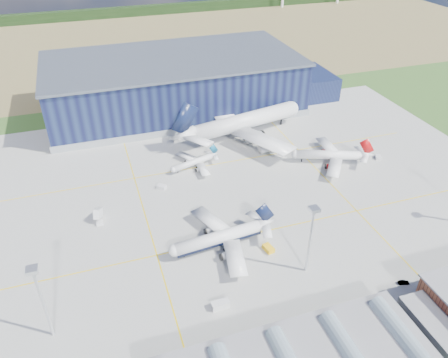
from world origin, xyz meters
TOP-DOWN VIEW (x-y plane):
  - ground at (0.00, 0.00)m, footprint 600.00×600.00m
  - apron at (0.00, 10.00)m, footprint 220.00×160.00m
  - farmland at (0.00, 220.00)m, footprint 600.00×220.00m
  - treeline at (0.00, 300.00)m, footprint 600.00×8.00m
  - hangar at (2.81, 94.80)m, footprint 145.00×62.00m
  - light_mast_west at (-60.00, -30.00)m, footprint 2.60×2.60m
  - light_mast_center at (10.00, -30.00)m, footprint 2.60×2.60m
  - airliner_navy at (-10.99, -12.31)m, footprint 39.28×38.57m
  - airliner_red at (46.70, 22.00)m, footprint 42.87×42.45m
  - airliner_widebody at (22.85, 55.00)m, footprint 78.72×77.62m
  - airliner_regional at (-6.35, 35.36)m, footprint 28.30×27.97m
  - gse_tug_a at (3.03, -18.71)m, footprint 3.07×4.20m
  - gse_van_a at (-17.82, -35.06)m, footprint 4.93×2.31m
  - gse_cart_a at (68.13, 18.04)m, footprint 3.14×3.71m
  - gse_cart_b at (-21.38, 24.88)m, footprint 3.96×3.78m
  - gse_van_c at (44.20, -46.00)m, footprint 5.63×3.40m
  - airstair at (-45.09, 13.26)m, footprint 3.39×5.47m
  - car_b at (33.76, -43.41)m, footprint 3.35×1.91m

SIDE VIEW (x-z plane):
  - ground at x=0.00m, z-range 0.00..0.00m
  - farmland at x=0.00m, z-range -0.01..0.01m
  - apron at x=0.00m, z-range -0.01..0.07m
  - car_b at x=33.76m, z-range 0.00..1.04m
  - gse_cart_a at x=68.13m, z-range 0.00..1.36m
  - gse_cart_b at x=-21.38m, z-range 0.00..1.43m
  - gse_tug_a at x=3.03m, z-range 0.00..1.58m
  - gse_van_a at x=-17.82m, z-range 0.00..2.12m
  - gse_van_c at x=44.20m, z-range 0.00..2.53m
  - airstair at x=-45.09m, z-range 0.00..3.26m
  - airliner_regional at x=-6.35m, z-range 0.00..7.42m
  - treeline at x=0.00m, z-range 0.00..8.00m
  - airliner_red at x=46.70m, z-range 0.00..10.90m
  - airliner_navy at x=-10.99m, z-range 0.00..11.77m
  - airliner_widebody at x=22.85m, z-range 0.00..21.64m
  - hangar at x=2.81m, z-range -1.43..24.67m
  - light_mast_west at x=-60.00m, z-range 3.93..26.93m
  - light_mast_center at x=10.00m, z-range 3.93..26.93m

